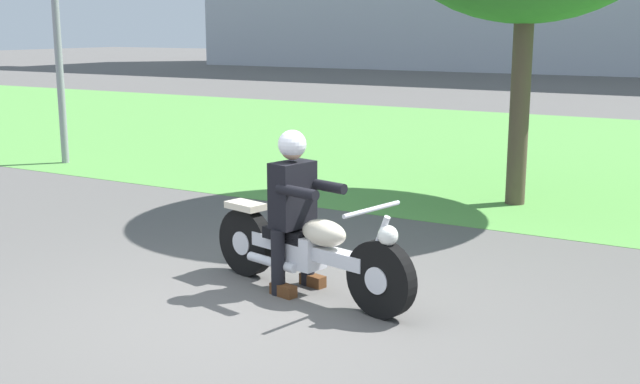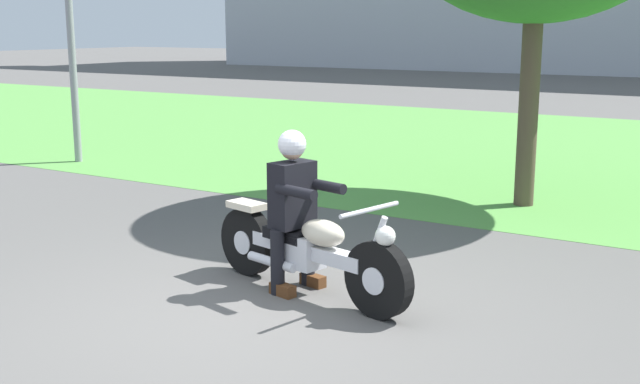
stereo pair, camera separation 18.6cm
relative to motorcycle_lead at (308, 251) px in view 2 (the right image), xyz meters
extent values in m
plane|color=#565451|center=(-0.18, -0.67, -0.38)|extent=(120.00, 120.00, 0.00)
cube|color=#549342|center=(-0.18, 8.86, -0.38)|extent=(60.00, 12.00, 0.01)
cylinder|color=black|center=(0.76, -0.18, -0.07)|extent=(0.63, 0.26, 0.62)
cylinder|color=silver|center=(0.76, -0.18, -0.07)|extent=(0.24, 0.19, 0.22)
cylinder|color=black|center=(-0.77, 0.18, -0.07)|extent=(0.63, 0.26, 0.62)
cylinder|color=silver|center=(-0.77, 0.18, -0.07)|extent=(0.24, 0.19, 0.22)
cube|color=silver|center=(-0.01, 0.00, 0.01)|extent=(1.26, 0.42, 0.12)
cube|color=silver|center=(-0.06, 0.02, -0.01)|extent=(0.37, 0.31, 0.28)
ellipsoid|color=beige|center=(0.17, -0.04, 0.19)|extent=(0.48, 0.33, 0.22)
cube|color=black|center=(-0.22, 0.05, 0.11)|extent=(0.48, 0.33, 0.10)
cube|color=beige|center=(-0.77, 0.18, 0.26)|extent=(0.40, 0.28, 0.06)
cylinder|color=silver|center=(0.71, -0.16, 0.18)|extent=(0.26, 0.11, 0.53)
cylinder|color=silver|center=(0.66, -0.15, 0.47)|extent=(0.19, 0.65, 0.04)
sphere|color=white|center=(0.82, -0.19, 0.29)|extent=(0.16, 0.16, 0.16)
cylinder|color=silver|center=(-0.33, -0.06, -0.13)|extent=(0.55, 0.20, 0.08)
cylinder|color=black|center=(-0.14, 0.22, -0.10)|extent=(0.12, 0.12, 0.56)
cube|color=#593319|center=(-0.08, 0.21, -0.33)|extent=(0.26, 0.15, 0.10)
cylinder|color=black|center=(-0.22, -0.13, -0.10)|extent=(0.12, 0.12, 0.56)
cube|color=#593319|center=(-0.16, -0.14, -0.33)|extent=(0.26, 0.15, 0.10)
cube|color=black|center=(-0.18, 0.05, 0.46)|extent=(0.30, 0.42, 0.56)
cylinder|color=black|center=(0.07, 0.16, 0.54)|extent=(0.43, 0.18, 0.09)
cylinder|color=black|center=(-0.01, -0.17, 0.54)|extent=(0.43, 0.18, 0.09)
sphere|color=#D8A884|center=(-0.18, 0.05, 0.86)|extent=(0.20, 0.20, 0.20)
sphere|color=silver|center=(-0.18, 0.05, 0.89)|extent=(0.24, 0.24, 0.24)
cylinder|color=brown|center=(0.51, 4.32, 0.84)|extent=(0.25, 0.25, 2.44)
camera|label=1|loc=(3.26, -5.49, 1.85)|focal=44.29mm
camera|label=2|loc=(3.42, -5.39, 1.85)|focal=44.29mm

